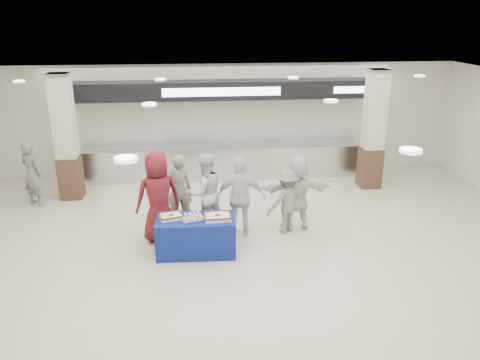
{
  "coord_description": "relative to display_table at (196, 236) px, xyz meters",
  "views": [
    {
      "loc": [
        -0.82,
        -7.6,
        4.56
      ],
      "look_at": [
        0.14,
        1.6,
        1.24
      ],
      "focal_mm": 35.0,
      "sensor_mm": 36.0,
      "label": 1
    }
  ],
  "objects": [
    {
      "name": "column_left",
      "position": [
        -3.17,
        3.37,
        1.15
      ],
      "size": [
        0.55,
        0.55,
        3.2
      ],
      "color": "#3D271B",
      "rests_on": "ground"
    },
    {
      "name": "serving_line",
      "position": [
        0.83,
        4.57,
        0.78
      ],
      "size": [
        8.7,
        0.85,
        2.8
      ],
      "color": "silver",
      "rests_on": "ground"
    },
    {
      "name": "column_right",
      "position": [
        4.83,
        3.37,
        1.15
      ],
      "size": [
        0.55,
        0.55,
        3.2
      ],
      "color": "#3D271B",
      "rests_on": "ground"
    },
    {
      "name": "chef_tall",
      "position": [
        0.23,
        1.01,
        0.52
      ],
      "size": [
        1.06,
        0.96,
        1.78
      ],
      "primitive_type": "imported",
      "rotation": [
        0.0,
        0.0,
        3.54
      ],
      "color": "silver",
      "rests_on": "ground"
    },
    {
      "name": "civilian_white",
      "position": [
        2.23,
        0.93,
        0.47
      ],
      "size": [
        1.57,
        0.51,
        1.69
      ],
      "primitive_type": "imported",
      "rotation": [
        0.0,
        0.0,
        3.15
      ],
      "color": "silver",
      "rests_on": "ground"
    },
    {
      "name": "soldier_b",
      "position": [
        1.98,
        0.78,
        0.35
      ],
      "size": [
        1.07,
        0.87,
        1.45
      ],
      "primitive_type": "imported",
      "rotation": [
        0.0,
        0.0,
        3.56
      ],
      "color": "slate",
      "rests_on": "ground"
    },
    {
      "name": "chef_short",
      "position": [
        0.97,
        0.7,
        0.51
      ],
      "size": [
        1.08,
        0.56,
        1.77
      ],
      "primitive_type": "imported",
      "rotation": [
        0.0,
        0.0,
        3.01
      ],
      "color": "silver",
      "rests_on": "ground"
    },
    {
      "name": "sheet_cake_right",
      "position": [
        0.44,
        -0.06,
        0.43
      ],
      "size": [
        0.52,
        0.41,
        0.1
      ],
      "color": "white",
      "rests_on": "display_table"
    },
    {
      "name": "soldier_bg",
      "position": [
        -3.97,
        2.94,
        0.45
      ],
      "size": [
        0.72,
        0.66,
        1.65
      ],
      "primitive_type": "imported",
      "rotation": [
        0.0,
        0.0,
        2.58
      ],
      "color": "slate",
      "rests_on": "ground"
    },
    {
      "name": "display_table",
      "position": [
        0.0,
        0.0,
        0.0
      ],
      "size": [
        1.58,
        0.84,
        0.75
      ],
      "primitive_type": "cube",
      "rotation": [
        0.0,
        0.0,
        -0.04
      ],
      "color": "navy",
      "rests_on": "ground"
    },
    {
      "name": "civilian_maroon",
      "position": [
        -0.75,
        0.69,
        0.59
      ],
      "size": [
        1.09,
        0.88,
        1.93
      ],
      "primitive_type": "imported",
      "rotation": [
        0.0,
        0.0,
        3.46
      ],
      "color": "maroon",
      "rests_on": "ground"
    },
    {
      "name": "cupcake_tray",
      "position": [
        -0.06,
        -0.02,
        0.41
      ],
      "size": [
        0.5,
        0.43,
        0.07
      ],
      "color": "#AEAFB3",
      "rests_on": "display_table"
    },
    {
      "name": "sheet_cake_left",
      "position": [
        -0.47,
        0.07,
        0.42
      ],
      "size": [
        0.52,
        0.45,
        0.09
      ],
      "color": "white",
      "rests_on": "display_table"
    },
    {
      "name": "ground",
      "position": [
        0.83,
        -0.83,
        -0.38
      ],
      "size": [
        14.0,
        14.0,
        0.0
      ],
      "primitive_type": "plane",
      "color": "beige",
      "rests_on": "ground"
    },
    {
      "name": "soldier_a",
      "position": [
        -0.35,
        1.42,
        0.45
      ],
      "size": [
        0.67,
        0.51,
        1.65
      ],
      "primitive_type": "imported",
      "rotation": [
        0.0,
        0.0,
        3.35
      ],
      "color": "slate",
      "rests_on": "ground"
    }
  ]
}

